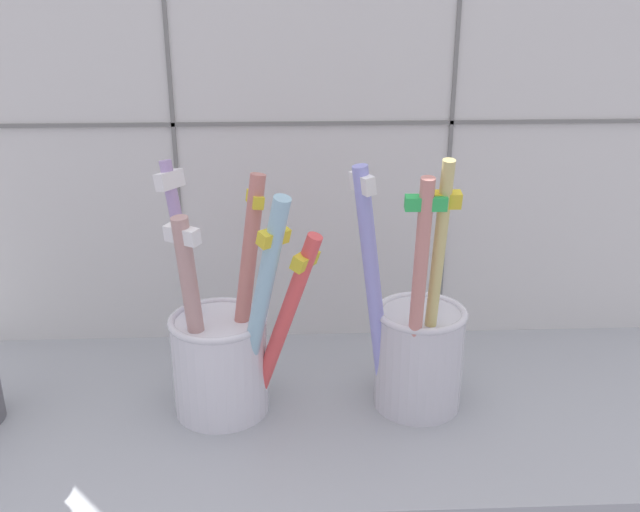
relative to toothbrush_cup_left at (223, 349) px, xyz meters
The scene contains 4 objects.
counter_slab 8.75cm from the toothbrush_cup_left, ahead, with size 64.00×22.00×2.00cm, color #9EA3A8.
tile_wall_back 20.98cm from the toothbrush_cup_left, 61.58° to the left, with size 64.00×2.20×45.00cm.
toothbrush_cup_left is the anchor object (origin of this frame).
toothbrush_cup_right 13.24cm from the toothbrush_cup_left, ahead, with size 8.32×7.90×18.66cm.
Camera 1 is at (-1.93, -42.43, 29.45)cm, focal length 39.13 mm.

